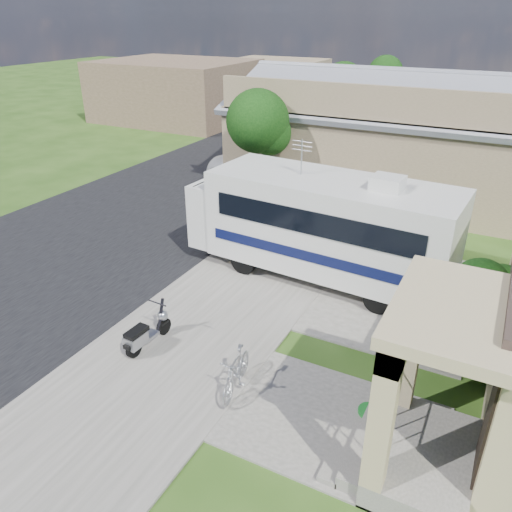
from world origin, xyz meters
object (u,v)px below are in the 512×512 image
at_px(garden_hose, 369,415).
at_px(shrub, 477,315).
at_px(pickup_truck, 254,157).
at_px(van, 300,124).
at_px(motorhome, 321,223).
at_px(bicycle, 236,374).
at_px(scooter, 145,333).

bearing_deg(garden_hose, shrub, 60.56).
relative_size(pickup_truck, van, 0.91).
height_order(motorhome, pickup_truck, motorhome).
bearing_deg(pickup_truck, bicycle, 105.41).
relative_size(shrub, garden_hose, 5.94).
distance_m(motorhome, garden_hose, 6.10).
bearing_deg(motorhome, pickup_truck, 132.28).
bearing_deg(shrub, pickup_truck, 135.71).
height_order(motorhome, garden_hose, motorhome).
distance_m(bicycle, pickup_truck, 15.39).
relative_size(shrub, bicycle, 1.72).
height_order(van, garden_hose, van).
bearing_deg(scooter, garden_hose, 5.38).
xyz_separation_m(scooter, bicycle, (2.59, -0.30, 0.02)).
relative_size(shrub, van, 0.40).
height_order(motorhome, bicycle, motorhome).
xyz_separation_m(motorhome, garden_hose, (3.02, -5.06, -1.60)).
bearing_deg(shrub, bicycle, -143.25).
height_order(shrub, garden_hose, shrub).
xyz_separation_m(motorhome, van, (-7.22, 15.61, -0.74)).
bearing_deg(pickup_truck, motorhome, 117.30).
height_order(shrub, bicycle, shrub).
distance_m(scooter, van, 21.46).
bearing_deg(van, garden_hose, -55.05).
bearing_deg(shrub, van, 122.92).
height_order(shrub, van, shrub).
bearing_deg(garden_hose, van, 116.36).
bearing_deg(bicycle, pickup_truck, 106.95).
bearing_deg(shrub, scooter, -157.43).
distance_m(motorhome, van, 17.22).
distance_m(shrub, garden_hose, 3.23).
height_order(bicycle, garden_hose, bicycle).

